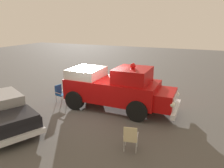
# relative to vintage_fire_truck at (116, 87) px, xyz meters

# --- Properties ---
(ground_plane) EXTENTS (60.00, 60.00, 0.00)m
(ground_plane) POSITION_rel_vintage_fire_truck_xyz_m (-0.77, -0.59, -1.20)
(ground_plane) COLOR #514F4C
(vintage_fire_truck) EXTENTS (5.98, 2.38, 2.59)m
(vintage_fire_truck) POSITION_rel_vintage_fire_truck_xyz_m (0.00, 0.00, 0.00)
(vintage_fire_truck) COLOR black
(vintage_fire_truck) RESTS_ON ground
(classic_hot_rod) EXTENTS (4.73, 3.58, 1.46)m
(classic_hot_rod) POSITION_rel_vintage_fire_truck_xyz_m (-3.79, -3.91, -0.45)
(classic_hot_rod) COLOR black
(classic_hot_rod) RESTS_ON ground
(lawn_chair_by_car) EXTENTS (0.59, 0.60, 1.02)m
(lawn_chair_by_car) POSITION_rel_vintage_fire_truck_xyz_m (-3.43, -0.36, -0.61)
(lawn_chair_by_car) COLOR #B7BABF
(lawn_chair_by_car) RESTS_ON ground
(lawn_chair_spare) EXTENTS (0.59, 0.58, 1.02)m
(lawn_chair_spare) POSITION_rel_vintage_fire_truck_xyz_m (1.98, -3.50, -0.61)
(lawn_chair_spare) COLOR #B7BABF
(lawn_chair_spare) RESTS_ON ground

